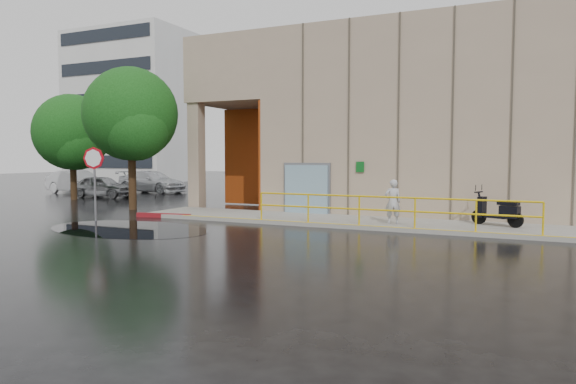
% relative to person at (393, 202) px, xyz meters
% --- Properties ---
extents(ground, '(120.00, 120.00, 0.00)m').
position_rel_person_xyz_m(ground, '(-4.27, -3.99, -0.93)').
color(ground, black).
rests_on(ground, ground).
extents(sidewalk, '(20.00, 3.00, 0.15)m').
position_rel_person_xyz_m(sidewalk, '(-0.27, 0.51, -0.86)').
color(sidewalk, gray).
rests_on(sidewalk, ground).
extents(building, '(20.00, 10.17, 8.00)m').
position_rel_person_xyz_m(building, '(0.83, 7.00, 3.27)').
color(building, tan).
rests_on(building, ground).
extents(guardrail, '(9.56, 0.06, 1.03)m').
position_rel_person_xyz_m(guardrail, '(-0.02, -0.84, -0.25)').
color(guardrail, yellow).
rests_on(guardrail, sidewalk).
extents(distant_building, '(12.00, 8.08, 15.00)m').
position_rel_person_xyz_m(distant_building, '(-32.27, 23.99, 6.57)').
color(distant_building, silver).
rests_on(distant_building, ground).
extents(person, '(0.67, 0.57, 1.56)m').
position_rel_person_xyz_m(person, '(0.00, 0.00, 0.00)').
color(person, '#B8B9BE').
rests_on(person, sidewalk).
extents(scooter, '(1.83, 1.20, 1.38)m').
position_rel_person_xyz_m(scooter, '(3.40, 0.86, 0.01)').
color(scooter, black).
rests_on(scooter, sidewalk).
extents(stop_sign, '(0.85, 0.26, 2.88)m').
position_rel_person_xyz_m(stop_sign, '(-10.97, -2.91, 1.14)').
color(stop_sign, slate).
rests_on(stop_sign, ground).
extents(red_curb, '(2.39, 0.59, 0.18)m').
position_rel_person_xyz_m(red_curb, '(-9.27, -0.89, -0.84)').
color(red_curb, maroon).
rests_on(red_curb, ground).
extents(puddle, '(6.70, 4.47, 0.01)m').
position_rel_person_xyz_m(puddle, '(-8.34, -4.04, -0.93)').
color(puddle, black).
rests_on(puddle, ground).
extents(car_a, '(4.09, 1.94, 1.35)m').
position_rel_person_xyz_m(car_a, '(-19.20, 5.95, -0.25)').
color(car_a, '#9B9DA1').
rests_on(car_a, ground).
extents(car_b, '(4.94, 2.25, 1.57)m').
position_rel_person_xyz_m(car_b, '(-23.33, 7.88, -0.14)').
color(car_b, silver).
rests_on(car_b, ground).
extents(car_c, '(5.34, 2.50, 1.51)m').
position_rel_person_xyz_m(car_c, '(-19.27, 10.67, -0.18)').
color(car_c, '#BBBEC2').
rests_on(car_c, ground).
extents(tree_near, '(4.36, 4.36, 6.68)m').
position_rel_person_xyz_m(tree_near, '(-12.48, 1.02, 3.39)').
color(tree_near, black).
rests_on(tree_near, ground).
extents(tree_far, '(4.35, 4.35, 6.09)m').
position_rel_person_xyz_m(tree_far, '(-19.37, 3.97, 2.81)').
color(tree_far, black).
rests_on(tree_far, ground).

